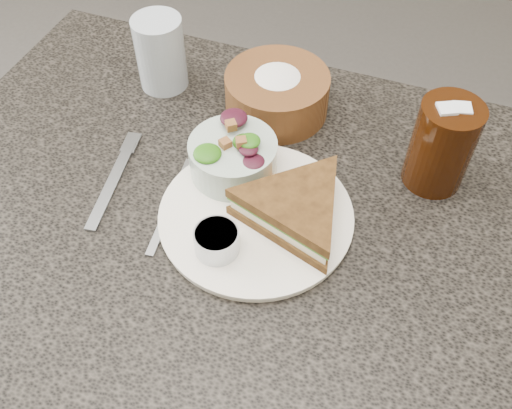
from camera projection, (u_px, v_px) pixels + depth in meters
The scene contains 11 objects.
dining_table at pixel (254, 341), 1.06m from camera, with size 1.00×0.70×0.75m, color black.
dinner_plate at pixel (256, 216), 0.76m from camera, with size 0.26×0.26×0.01m, color silver.
sandwich at pixel (296, 209), 0.73m from camera, with size 0.18×0.18×0.05m, color #553817, non-canonical shape.
salad_bowl at pixel (233, 152), 0.78m from camera, with size 0.12×0.12×0.07m, color #9EB5A9, non-canonical shape.
dressing_ramekin at pixel (217, 241), 0.71m from camera, with size 0.06×0.06×0.03m, color #AAB0B8.
orange_wedge at pixel (294, 185), 0.77m from camera, with size 0.06×0.06×0.03m, color orange.
fork at pixel (112, 184), 0.80m from camera, with size 0.02×0.17×0.00m, color gray.
knife at pixel (171, 205), 0.78m from camera, with size 0.01×0.17×0.00m, color #93979C.
bread_basket at pixel (277, 88), 0.87m from camera, with size 0.16×0.16×0.09m, color brown, non-canonical shape.
cola_glass at pixel (443, 142), 0.76m from camera, with size 0.08×0.08×0.14m, color black, non-canonical shape.
water_glass at pixel (161, 53), 0.90m from camera, with size 0.08×0.08×0.12m, color #9DAAB7.
Camera 1 is at (0.17, -0.44, 1.35)m, focal length 40.00 mm.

